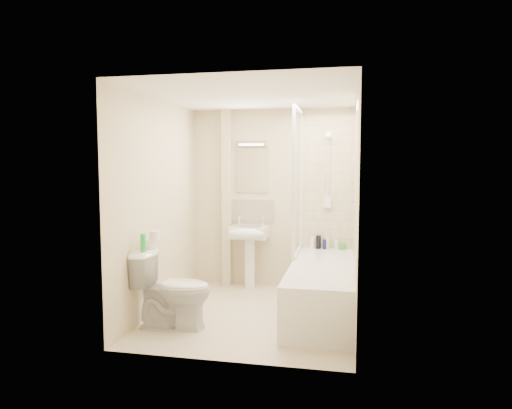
# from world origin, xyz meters

# --- Properties ---
(floor) EXTENTS (2.50, 2.50, 0.00)m
(floor) POSITION_xyz_m (0.00, 0.00, 0.00)
(floor) COLOR beige
(floor) RESTS_ON ground
(wall_back) EXTENTS (2.20, 0.02, 2.40)m
(wall_back) POSITION_xyz_m (0.00, 1.25, 1.20)
(wall_back) COLOR beige
(wall_back) RESTS_ON ground
(wall_left) EXTENTS (0.02, 2.50, 2.40)m
(wall_left) POSITION_xyz_m (-1.10, 0.00, 1.20)
(wall_left) COLOR beige
(wall_left) RESTS_ON ground
(wall_right) EXTENTS (0.02, 2.50, 2.40)m
(wall_right) POSITION_xyz_m (1.10, 0.00, 1.20)
(wall_right) COLOR beige
(wall_right) RESTS_ON ground
(ceiling) EXTENTS (2.20, 2.50, 0.02)m
(ceiling) POSITION_xyz_m (0.00, 0.00, 2.40)
(ceiling) COLOR white
(ceiling) RESTS_ON wall_back
(tile_back) EXTENTS (0.70, 0.01, 1.75)m
(tile_back) POSITION_xyz_m (0.75, 1.24, 1.42)
(tile_back) COLOR beige
(tile_back) RESTS_ON wall_back
(tile_right) EXTENTS (0.01, 2.10, 1.75)m
(tile_right) POSITION_xyz_m (1.09, 0.20, 1.42)
(tile_right) COLOR beige
(tile_right) RESTS_ON wall_right
(pipe_boxing) EXTENTS (0.12, 0.12, 2.40)m
(pipe_boxing) POSITION_xyz_m (-0.62, 1.19, 1.20)
(pipe_boxing) COLOR beige
(pipe_boxing) RESTS_ON ground
(splashback) EXTENTS (0.60, 0.02, 0.30)m
(splashback) POSITION_xyz_m (-0.27, 1.24, 1.03)
(splashback) COLOR beige
(splashback) RESTS_ON wall_back
(mirror) EXTENTS (0.46, 0.01, 0.60)m
(mirror) POSITION_xyz_m (-0.27, 1.24, 1.58)
(mirror) COLOR white
(mirror) RESTS_ON wall_back
(strip_light) EXTENTS (0.42, 0.07, 0.07)m
(strip_light) POSITION_xyz_m (-0.27, 1.22, 1.95)
(strip_light) COLOR silver
(strip_light) RESTS_ON wall_back
(bathtub) EXTENTS (0.70, 2.10, 0.55)m
(bathtub) POSITION_xyz_m (0.75, 0.20, 0.29)
(bathtub) COLOR white
(bathtub) RESTS_ON ground
(shower_screen) EXTENTS (0.04, 0.92, 1.80)m
(shower_screen) POSITION_xyz_m (0.40, 0.80, 1.45)
(shower_screen) COLOR white
(shower_screen) RESTS_ON bathtub
(shower_fixture) EXTENTS (0.10, 0.16, 0.99)m
(shower_fixture) POSITION_xyz_m (0.75, 1.19, 1.55)
(shower_fixture) COLOR white
(shower_fixture) RESTS_ON wall_back
(pedestal_sink) EXTENTS (0.50, 0.47, 0.96)m
(pedestal_sink) POSITION_xyz_m (-0.27, 1.01, 0.67)
(pedestal_sink) COLOR white
(pedestal_sink) RESTS_ON ground
(bottle_white_a) EXTENTS (0.06, 0.06, 0.16)m
(bottle_white_a) POSITION_xyz_m (0.56, 1.16, 0.63)
(bottle_white_a) COLOR white
(bottle_white_a) RESTS_ON bathtub
(bottle_black_b) EXTENTS (0.06, 0.06, 0.18)m
(bottle_black_b) POSITION_xyz_m (0.64, 1.16, 0.64)
(bottle_black_b) COLOR black
(bottle_black_b) RESTS_ON bathtub
(bottle_blue) EXTENTS (0.06, 0.06, 0.12)m
(bottle_blue) POSITION_xyz_m (0.73, 1.16, 0.61)
(bottle_blue) COLOR navy
(bottle_blue) RESTS_ON bathtub
(bottle_cream) EXTENTS (0.06, 0.06, 0.16)m
(bottle_cream) POSITION_xyz_m (0.76, 1.16, 0.63)
(bottle_cream) COLOR beige
(bottle_cream) RESTS_ON bathtub
(bottle_white_b) EXTENTS (0.05, 0.05, 0.13)m
(bottle_white_b) POSITION_xyz_m (0.88, 1.16, 0.62)
(bottle_white_b) COLOR silver
(bottle_white_b) RESTS_ON bathtub
(bottle_green) EXTENTS (0.07, 0.07, 0.08)m
(bottle_green) POSITION_xyz_m (0.96, 1.16, 0.59)
(bottle_green) COLOR green
(bottle_green) RESTS_ON bathtub
(toilet) EXTENTS (0.56, 0.84, 0.79)m
(toilet) POSITION_xyz_m (-0.72, -0.56, 0.39)
(toilet) COLOR white
(toilet) RESTS_ON ground
(toilet_roll_lower) EXTENTS (0.11, 0.11, 0.10)m
(toilet_roll_lower) POSITION_xyz_m (-0.99, -0.49, 0.84)
(toilet_roll_lower) COLOR white
(toilet_roll_lower) RESTS_ON toilet
(toilet_roll_upper) EXTENTS (0.11, 0.11, 0.10)m
(toilet_roll_upper) POSITION_xyz_m (-0.94, -0.49, 0.93)
(toilet_roll_upper) COLOR white
(toilet_roll_upper) RESTS_ON toilet_roll_lower
(green_bottle) EXTENTS (0.06, 0.06, 0.18)m
(green_bottle) POSITION_xyz_m (-0.99, -0.66, 0.88)
(green_bottle) COLOR green
(green_bottle) RESTS_ON toilet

